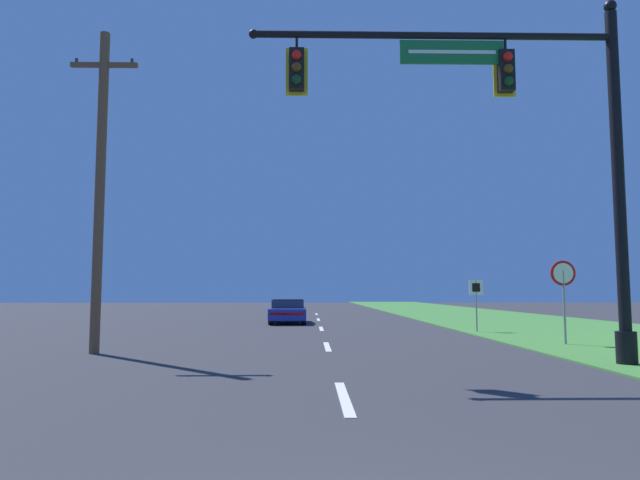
{
  "coord_description": "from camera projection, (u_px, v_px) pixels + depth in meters",
  "views": [
    {
      "loc": [
        -0.53,
        -2.8,
        1.61
      ],
      "look_at": [
        0.0,
        25.05,
        4.13
      ],
      "focal_mm": 32.0,
      "sensor_mm": 36.0,
      "label": 1
    }
  ],
  "objects": [
    {
      "name": "grass_verge_right",
      "position": [
        501.0,
        319.0,
        32.73
      ],
      "size": [
        10.0,
        110.0,
        0.04
      ],
      "color": "#428438",
      "rests_on": "ground"
    },
    {
      "name": "road_center_line",
      "position": [
        321.0,
        329.0,
        24.56
      ],
      "size": [
        0.16,
        34.8,
        0.01
      ],
      "color": "silver",
      "rests_on": "ground"
    },
    {
      "name": "signal_mast",
      "position": [
        530.0,
        139.0,
        12.8
      ],
      "size": [
        8.53,
        0.47,
        8.27
      ],
      "color": "black",
      "rests_on": "grass_verge_right"
    },
    {
      "name": "car_ahead",
      "position": [
        288.0,
        311.0,
        29.16
      ],
      "size": [
        1.9,
        4.55,
        1.19
      ],
      "color": "black",
      "rests_on": "ground"
    },
    {
      "name": "stop_sign",
      "position": [
        563.0,
        283.0,
        17.21
      ],
      "size": [
        0.76,
        0.07,
        2.5
      ],
      "color": "gray",
      "rests_on": "grass_verge_right"
    },
    {
      "name": "route_sign_post",
      "position": [
        476.0,
        294.0,
        22.65
      ],
      "size": [
        0.55,
        0.06,
        2.03
      ],
      "color": "gray",
      "rests_on": "grass_verge_right"
    },
    {
      "name": "utility_pole_near",
      "position": [
        100.0,
        184.0,
        15.2
      ],
      "size": [
        1.8,
        0.26,
        8.65
      ],
      "color": "brown",
      "rests_on": "ground"
    }
  ]
}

